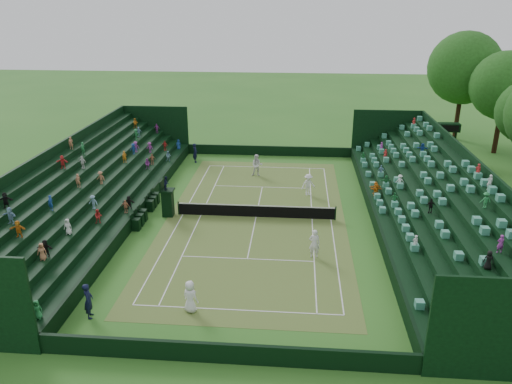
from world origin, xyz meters
The scene contains 18 objects.
ground centered at (0.00, 0.00, 0.00)m, with size 160.00×160.00×0.00m, color #2B6720.
court_surface centered at (0.00, 0.00, 0.01)m, with size 12.97×26.77×0.01m, color #417F2A.
perimeter_wall_north centered at (0.00, 15.88, 0.50)m, with size 17.17×0.20×1.00m, color black.
perimeter_wall_south centered at (0.00, -15.88, 0.50)m, with size 17.17×0.20×1.00m, color black.
perimeter_wall_east centered at (8.48, 0.00, 0.50)m, with size 0.20×31.77×1.00m, color black.
perimeter_wall_west centered at (-8.48, 0.00, 0.50)m, with size 0.20×31.77×1.00m, color black.
north_grandstand centered at (12.66, 0.00, 1.55)m, with size 6.60×32.00×4.90m.
south_grandstand centered at (-12.66, 0.00, 1.55)m, with size 6.60×32.00×4.90m.
tennis_net centered at (0.00, 0.00, 0.53)m, with size 11.67×0.10×1.06m.
scoreboard_tower centered at (17.75, 16.00, 3.14)m, with size 2.00×1.00×3.70m.
umpire_chair centered at (-6.52, -0.23, 1.32)m, with size 0.98×0.98×3.08m.
courtside_chairs centered at (-8.12, -0.37, 0.46)m, with size 0.56×5.53×1.22m.
player_near_west centered at (-2.34, -12.16, 0.88)m, with size 0.86×0.56×1.75m, color white.
player_near_east centered at (4.10, -5.79, 0.94)m, with size 0.68×0.45×1.87m, color silver.
player_far_west centered at (-0.69, 9.32, 1.01)m, with size 0.98×0.77×2.02m, color silver.
player_far_east centered at (3.87, 4.89, 0.90)m, with size 1.17×0.68×1.81m, color white.
line_judge_north centered at (-7.10, 12.93, 0.96)m, with size 0.70×0.46×1.92m, color black.
line_judge_south centered at (-7.29, -13.07, 0.95)m, with size 0.69×0.45×1.90m, color black.
Camera 1 is at (2.82, -33.54, 14.89)m, focal length 35.00 mm.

